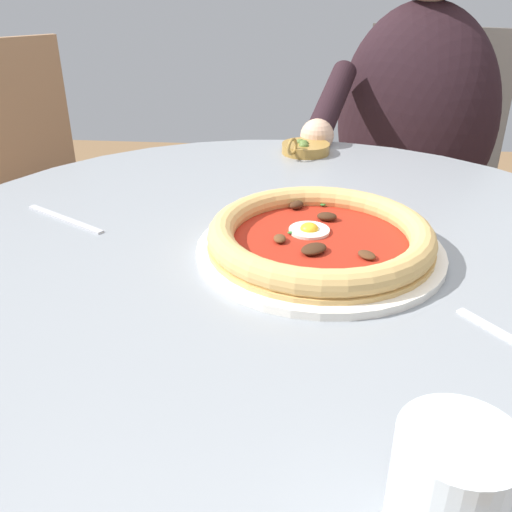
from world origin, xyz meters
The scene contains 8 objects.
dining_table centered at (0.00, 0.00, 0.57)m, with size 1.06×1.06×0.72m.
pizza_on_plate centered at (0.05, -0.01, 0.74)m, with size 0.32×0.32×0.04m.
water_glass centered at (0.13, -0.41, 0.76)m, with size 0.08×0.08×0.08m.
olive_pan centered at (0.02, 0.43, 0.73)m, with size 0.10×0.11×0.04m.
fork_utensil centered at (-0.32, 0.06, 0.72)m, with size 0.15×0.09×0.00m.
diner_person centered at (0.28, 0.73, 0.53)m, with size 0.49×0.47×1.18m.
cafe_chair_diner centered at (0.34, 0.87, 0.54)m, with size 0.56×0.56×0.92m.
cafe_chair_spare_far centered at (-0.74, 0.72, 0.54)m, with size 0.57×0.57×0.89m.
Camera 1 is at (0.03, -0.66, 1.04)m, focal length 38.95 mm.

